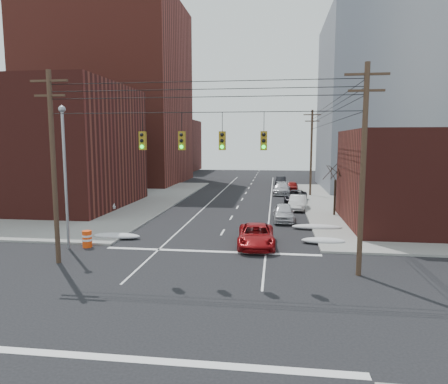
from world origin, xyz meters
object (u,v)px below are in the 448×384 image
(parked_car_c, at_px, (296,196))
(construction_barrel, at_px, (87,239))
(lot_car_a, at_px, (96,203))
(lot_car_c, at_px, (49,201))
(lot_car_d, at_px, (106,190))
(lot_car_b, at_px, (121,190))
(parked_car_b, at_px, (297,203))
(parked_car_f, at_px, (281,181))
(red_pickup, at_px, (256,236))
(parked_car_d, at_px, (282,189))
(parked_car_a, at_px, (284,213))
(parked_car_e, at_px, (292,186))

(parked_car_c, xyz_separation_m, construction_barrel, (-14.84, -21.90, -0.12))
(lot_car_a, bearing_deg, lot_car_c, 100.85)
(lot_car_d, bearing_deg, lot_car_b, -95.18)
(parked_car_b, xyz_separation_m, parked_car_f, (-1.47, 23.93, -0.07))
(red_pickup, xyz_separation_m, lot_car_b, (-18.49, 22.34, 0.13))
(parked_car_b, distance_m, lot_car_c, 26.24)
(lot_car_b, relative_size, lot_car_d, 1.37)
(parked_car_c, xyz_separation_m, parked_car_f, (-1.54, 18.90, -0.03))
(red_pickup, height_order, parked_car_f, red_pickup)
(lot_car_b, bearing_deg, red_pickup, -117.77)
(red_pickup, relative_size, lot_car_a, 1.30)
(parked_car_b, xyz_separation_m, parked_car_d, (-1.47, 11.92, 0.04))
(parked_car_d, height_order, construction_barrel, parked_car_d)
(parked_car_a, xyz_separation_m, parked_car_b, (1.53, 6.28, -0.04))
(lot_car_b, relative_size, lot_car_c, 1.15)
(lot_car_c, bearing_deg, parked_car_b, -96.64)
(parked_car_b, height_order, lot_car_b, lot_car_b)
(parked_car_b, relative_size, parked_car_e, 1.14)
(parked_car_f, relative_size, lot_car_a, 1.00)
(parked_car_c, xyz_separation_m, lot_car_d, (-24.03, 1.97, 0.08))
(construction_barrel, bearing_deg, lot_car_b, 106.76)
(lot_car_b, relative_size, construction_barrel, 4.54)
(lot_car_c, bearing_deg, parked_car_a, -110.83)
(parked_car_a, bearing_deg, lot_car_b, 145.66)
(parked_car_c, relative_size, lot_car_c, 1.14)
(parked_car_b, bearing_deg, parked_car_f, 101.28)
(parked_car_b, height_order, parked_car_f, parked_car_b)
(lot_car_d, bearing_deg, parked_car_a, -131.88)
(construction_barrel, bearing_deg, red_pickup, 8.72)
(parked_car_e, bearing_deg, parked_car_d, -106.38)
(parked_car_e, bearing_deg, parked_car_a, -89.97)
(lot_car_a, distance_m, lot_car_b, 11.03)
(parked_car_a, xyz_separation_m, parked_car_e, (1.60, 22.32, -0.10))
(red_pickup, xyz_separation_m, parked_car_c, (3.60, 20.17, -0.03))
(parked_car_e, xyz_separation_m, lot_car_a, (-20.39, -19.74, 0.15))
(parked_car_b, height_order, construction_barrel, parked_car_b)
(parked_car_a, height_order, parked_car_e, parked_car_a)
(parked_car_a, height_order, parked_car_b, parked_car_a)
(parked_car_f, xyz_separation_m, construction_barrel, (-13.30, -40.80, -0.09))
(parked_car_b, height_order, parked_car_c, parked_car_b)
(lot_car_a, xyz_separation_m, lot_car_b, (-1.70, 10.89, 0.04))
(lot_car_b, height_order, construction_barrel, lot_car_b)
(parked_car_e, bearing_deg, construction_barrel, -110.14)
(parked_car_b, xyz_separation_m, lot_car_b, (-22.02, 7.21, 0.12))
(parked_car_f, bearing_deg, parked_car_a, -84.40)
(lot_car_c, height_order, construction_barrel, lot_car_c)
(lot_car_c, distance_m, lot_car_d, 9.72)
(lot_car_b, bearing_deg, parked_car_d, -54.45)
(red_pickup, bearing_deg, lot_car_d, 129.69)
(parked_car_e, bearing_deg, lot_car_c, -140.60)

